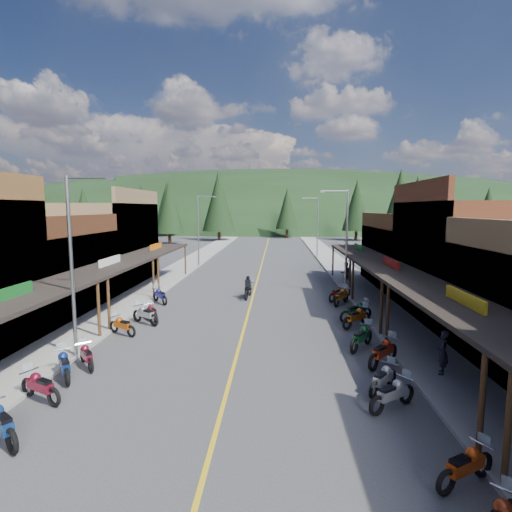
# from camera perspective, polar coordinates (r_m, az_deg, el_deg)

# --- Properties ---
(ground) EXTENTS (220.00, 220.00, 0.00)m
(ground) POSITION_cam_1_polar(r_m,az_deg,el_deg) (23.66, -1.46, -9.40)
(ground) COLOR #38383A
(ground) RESTS_ON ground
(centerline) EXTENTS (0.15, 90.00, 0.01)m
(centerline) POSITION_cam_1_polar(r_m,az_deg,el_deg) (43.19, 0.60, -1.94)
(centerline) COLOR gold
(centerline) RESTS_ON ground
(sidewalk_west) EXTENTS (3.40, 94.00, 0.15)m
(sidewalk_west) POSITION_cam_1_polar(r_m,az_deg,el_deg) (44.40, -10.69, -1.73)
(sidewalk_west) COLOR gray
(sidewalk_west) RESTS_ON ground
(sidewalk_east) EXTENTS (3.40, 94.00, 0.15)m
(sidewalk_east) POSITION_cam_1_polar(r_m,az_deg,el_deg) (43.69, 12.08, -1.90)
(sidewalk_east) COLOR gray
(sidewalk_east) RESTS_ON ground
(shop_west_2) EXTENTS (10.90, 9.00, 6.20)m
(shop_west_2) POSITION_cam_1_polar(r_m,az_deg,el_deg) (29.17, -29.25, -2.08)
(shop_west_2) COLOR #3F2111
(shop_west_2) RESTS_ON ground
(shop_west_3) EXTENTS (10.90, 10.20, 8.20)m
(shop_west_3) POSITION_cam_1_polar(r_m,az_deg,el_deg) (37.47, -21.57, 1.64)
(shop_west_3) COLOR brown
(shop_west_3) RESTS_ON ground
(shop_east_2) EXTENTS (10.90, 9.00, 8.20)m
(shop_east_2) POSITION_cam_1_polar(r_m,az_deg,el_deg) (27.31, 29.04, -0.53)
(shop_east_2) COLOR #562B19
(shop_east_2) RESTS_ON ground
(shop_east_3) EXTENTS (10.90, 10.20, 6.20)m
(shop_east_3) POSITION_cam_1_polar(r_m,az_deg,el_deg) (36.22, 22.28, -0.13)
(shop_east_3) COLOR #4C2D16
(shop_east_3) RESTS_ON ground
(streetlight_0) EXTENTS (2.16, 0.18, 8.00)m
(streetlight_0) POSITION_cam_1_polar(r_m,az_deg,el_deg) (18.92, -24.52, -0.34)
(streetlight_0) COLOR gray
(streetlight_0) RESTS_ON ground
(streetlight_1) EXTENTS (2.16, 0.18, 8.00)m
(streetlight_1) POSITION_cam_1_polar(r_m,az_deg,el_deg) (45.54, -8.08, 4.09)
(streetlight_1) COLOR gray
(streetlight_1) RESTS_ON ground
(streetlight_2) EXTENTS (2.16, 0.18, 8.00)m
(streetlight_2) POSITION_cam_1_polar(r_m,az_deg,el_deg) (31.15, 12.56, 2.72)
(streetlight_2) COLOR gray
(streetlight_2) RESTS_ON ground
(streetlight_3) EXTENTS (2.16, 0.18, 8.00)m
(streetlight_3) POSITION_cam_1_polar(r_m,az_deg,el_deg) (52.94, 8.63, 4.46)
(streetlight_3) COLOR gray
(streetlight_3) RESTS_ON ground
(ridge_hill) EXTENTS (310.00, 140.00, 60.00)m
(ridge_hill) POSITION_cam_1_polar(r_m,az_deg,el_deg) (157.79, 2.36, 4.48)
(ridge_hill) COLOR black
(ridge_hill) RESTS_ON ground
(pine_0) EXTENTS (5.04, 5.04, 11.00)m
(pine_0) POSITION_cam_1_polar(r_m,az_deg,el_deg) (94.39, -23.42, 6.24)
(pine_0) COLOR black
(pine_0) RESTS_ON ground
(pine_1) EXTENTS (5.88, 5.88, 12.50)m
(pine_1) POSITION_cam_1_polar(r_m,az_deg,el_deg) (96.16, -12.65, 7.09)
(pine_1) COLOR black
(pine_1) RESTS_ON ground
(pine_2) EXTENTS (6.72, 6.72, 14.00)m
(pine_2) POSITION_cam_1_polar(r_m,az_deg,el_deg) (81.51, -5.36, 7.82)
(pine_2) COLOR black
(pine_2) RESTS_ON ground
(pine_3) EXTENTS (5.04, 5.04, 11.00)m
(pine_3) POSITION_cam_1_polar(r_m,az_deg,el_deg) (88.67, 4.47, 6.78)
(pine_3) COLOR black
(pine_3) RESTS_ON ground
(pine_4) EXTENTS (5.88, 5.88, 12.50)m
(pine_4) POSITION_cam_1_polar(r_m,az_deg,el_deg) (84.22, 14.22, 7.10)
(pine_4) COLOR black
(pine_4) RESTS_ON ground
(pine_5) EXTENTS (6.72, 6.72, 14.00)m
(pine_5) POSITION_cam_1_polar(r_m,az_deg,el_deg) (99.98, 21.98, 7.18)
(pine_5) COLOR black
(pine_5) RESTS_ON ground
(pine_6) EXTENTS (5.04, 5.04, 11.00)m
(pine_6) POSITION_cam_1_polar(r_m,az_deg,el_deg) (97.27, 30.22, 5.88)
(pine_6) COLOR black
(pine_6) RESTS_ON ground
(pine_7) EXTENTS (5.88, 5.88, 12.50)m
(pine_7) POSITION_cam_1_polar(r_m,az_deg,el_deg) (104.27, -16.02, 6.96)
(pine_7) COLOR black
(pine_7) RESTS_ON ground
(pine_8) EXTENTS (4.48, 4.48, 10.00)m
(pine_8) POSITION_cam_1_polar(r_m,az_deg,el_deg) (67.01, -17.89, 6.00)
(pine_8) COLOR black
(pine_8) RESTS_ON ground
(pine_9) EXTENTS (4.93, 4.93, 10.80)m
(pine_9) POSITION_cam_1_polar(r_m,az_deg,el_deg) (71.19, 21.32, 6.22)
(pine_9) COLOR black
(pine_9) RESTS_ON ground
(pine_10) EXTENTS (5.38, 5.38, 11.60)m
(pine_10) POSITION_cam_1_polar(r_m,az_deg,el_deg) (75.28, -12.32, 6.85)
(pine_10) COLOR black
(pine_10) RESTS_ON ground
(pine_11) EXTENTS (5.82, 5.82, 12.40)m
(pine_11) POSITION_cam_1_polar(r_m,az_deg,el_deg) (63.32, 19.88, 6.99)
(pine_11) COLOR black
(pine_11) RESTS_ON ground
(bike_west_2) EXTENTS (2.26, 1.96, 1.29)m
(bike_west_2) POSITION_cam_1_polar(r_m,az_deg,el_deg) (14.15, -32.69, -19.32)
(bike_west_2) COLOR navy
(bike_west_2) RESTS_ON ground
(bike_west_3) EXTENTS (2.18, 1.57, 1.19)m
(bike_west_3) POSITION_cam_1_polar(r_m,az_deg,el_deg) (16.18, -28.48, -15.90)
(bike_west_3) COLOR maroon
(bike_west_3) RESTS_ON ground
(bike_west_4) EXTENTS (1.83, 2.16, 1.23)m
(bike_west_4) POSITION_cam_1_polar(r_m,az_deg,el_deg) (17.69, -25.72, -13.72)
(bike_west_4) COLOR navy
(bike_west_4) RESTS_ON ground
(bike_west_5) EXTENTS (1.69, 1.89, 1.09)m
(bike_west_5) POSITION_cam_1_polar(r_m,az_deg,el_deg) (18.53, -23.06, -12.87)
(bike_west_5) COLOR maroon
(bike_west_5) RESTS_ON ground
(bike_west_6) EXTENTS (2.03, 1.58, 1.13)m
(bike_west_6) POSITION_cam_1_polar(r_m,az_deg,el_deg) (22.30, -18.57, -9.28)
(bike_west_6) COLOR #AB490C
(bike_west_6) RESTS_ON ground
(bike_west_7) EXTENTS (2.20, 1.83, 1.24)m
(bike_west_7) POSITION_cam_1_polar(r_m,az_deg,el_deg) (23.94, -15.53, -7.92)
(bike_west_7) COLOR gray
(bike_west_7) RESTS_ON ground
(bike_west_8) EXTENTS (1.58, 1.90, 1.07)m
(bike_west_8) POSITION_cam_1_polar(r_m,az_deg,el_deg) (24.66, -14.63, -7.66)
(bike_west_8) COLOR maroon
(bike_west_8) RESTS_ON ground
(bike_west_9) EXTENTS (1.89, 2.06, 1.20)m
(bike_west_9) POSITION_cam_1_polar(r_m,az_deg,el_deg) (28.75, -13.55, -5.42)
(bike_west_9) COLOR navy
(bike_west_9) RESTS_ON ground
(bike_east_2) EXTENTS (2.00, 1.55, 1.11)m
(bike_east_2) POSITION_cam_1_polar(r_m,az_deg,el_deg) (11.85, 27.79, -24.83)
(bike_east_2) COLOR #CA420E
(bike_east_2) RESTS_ON ground
(bike_east_3) EXTENTS (2.10, 1.77, 1.19)m
(bike_east_3) POSITION_cam_1_polar(r_m,az_deg,el_deg) (14.59, 18.92, -17.97)
(bike_east_3) COLOR gray
(bike_east_3) RESTS_ON ground
(bike_east_4) EXTENTS (1.77, 1.95, 1.13)m
(bike_east_4) POSITION_cam_1_polar(r_m,az_deg,el_deg) (15.69, 17.71, -16.21)
(bike_east_4) COLOR #98989D
(bike_east_4) RESTS_ON ground
(bike_east_5) EXTENTS (2.09, 2.20, 1.30)m
(bike_east_5) POSITION_cam_1_polar(r_m,az_deg,el_deg) (18.08, 17.72, -12.79)
(bike_east_5) COLOR #AD270C
(bike_east_5) RESTS_ON ground
(bike_east_6) EXTENTS (1.90, 2.25, 1.28)m
(bike_east_6) POSITION_cam_1_polar(r_m,az_deg,el_deg) (19.79, 14.84, -10.99)
(bike_east_6) COLOR #0E471D
(bike_east_6) RESTS_ON ground
(bike_east_7) EXTENTS (2.20, 2.04, 1.29)m
(bike_east_7) POSITION_cam_1_polar(r_m,az_deg,el_deg) (23.15, 14.18, -8.33)
(bike_east_7) COLOR #A0470B
(bike_east_7) RESTS_ON ground
(bike_east_8) EXTENTS (2.35, 1.82, 1.31)m
(bike_east_8) POSITION_cam_1_polar(r_m,az_deg,el_deg) (24.34, 14.10, -7.56)
(bike_east_8) COLOR #0E482A
(bike_east_8) RESTS_ON ground
(bike_east_9) EXTENTS (1.82, 2.35, 1.30)m
(bike_east_9) POSITION_cam_1_polar(r_m,az_deg,el_deg) (28.17, 12.09, -5.53)
(bike_east_9) COLOR #B8560D
(bike_east_9) RESTS_ON ground
(bike_east_10) EXTENTS (1.98, 2.07, 1.23)m
(bike_east_10) POSITION_cam_1_polar(r_m,az_deg,el_deg) (29.25, 11.67, -5.13)
(bike_east_10) COLOR maroon
(bike_east_10) RESTS_ON ground
(rider_on_bike) EXTENTS (0.98, 2.32, 1.72)m
(rider_on_bike) POSITION_cam_1_polar(r_m,az_deg,el_deg) (29.53, -1.13, -4.73)
(rider_on_bike) COLOR black
(rider_on_bike) RESTS_ON ground
(pedestrian_east_a) EXTENTS (0.63, 0.75, 1.75)m
(pedestrian_east_a) POSITION_cam_1_polar(r_m,az_deg,el_deg) (17.63, 25.11, -12.34)
(pedestrian_east_a) COLOR #211D2C
(pedestrian_east_a) RESTS_ON sidewalk_east
(pedestrian_east_b) EXTENTS (1.07, 0.88, 1.91)m
(pedestrian_east_b) POSITION_cam_1_polar(r_m,az_deg,el_deg) (34.94, 12.65, -2.38)
(pedestrian_east_b) COLOR #503832
(pedestrian_east_b) RESTS_ON sidewalk_east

